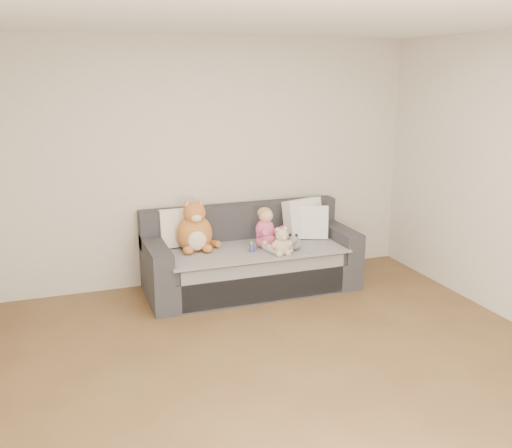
{
  "coord_description": "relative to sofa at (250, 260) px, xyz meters",
  "views": [
    {
      "loc": [
        -1.62,
        -3.36,
        2.22
      ],
      "look_at": [
        0.26,
        1.87,
        0.75
      ],
      "focal_mm": 40.0,
      "sensor_mm": 36.0,
      "label": 1
    }
  ],
  "objects": [
    {
      "name": "room_shell",
      "position": [
        -0.26,
        -1.64,
        0.99
      ],
      "size": [
        5.0,
        5.0,
        5.0
      ],
      "color": "brown",
      "rests_on": "ground"
    },
    {
      "name": "cushion_left",
      "position": [
        -0.68,
        0.22,
        0.36
      ],
      "size": [
        0.44,
        0.2,
        0.41
      ],
      "rotation": [
        0.0,
        0.0,
        -0.01
      ],
      "color": "white",
      "rests_on": "sofa"
    },
    {
      "name": "toddler",
      "position": [
        0.13,
        -0.16,
        0.34
      ],
      "size": [
        0.31,
        0.44,
        0.43
      ],
      "rotation": [
        0.0,
        0.0,
        0.34
      ],
      "color": "#CD4871",
      "rests_on": "sofa"
    },
    {
      "name": "sippy_cup",
      "position": [
        -0.06,
        -0.22,
        0.22
      ],
      "size": [
        0.1,
        0.08,
        0.11
      ],
      "rotation": [
        0.0,
        0.0,
        0.31
      ],
      "color": "#553EAA",
      "rests_on": "sofa"
    },
    {
      "name": "sofa",
      "position": [
        0.0,
        0.0,
        0.0
      ],
      "size": [
        2.2,
        0.94,
        0.85
      ],
      "color": "#2A2A2F",
      "rests_on": "ground"
    },
    {
      "name": "teddy_bear",
      "position": [
        0.19,
        -0.42,
        0.28
      ],
      "size": [
        0.23,
        0.17,
        0.29
      ],
      "rotation": [
        0.0,
        0.0,
        0.1
      ],
      "color": "#C7B68A",
      "rests_on": "sofa"
    },
    {
      "name": "plush_cow",
      "position": [
        0.36,
        -0.31,
        0.24
      ],
      "size": [
        0.16,
        0.23,
        0.19
      ],
      "rotation": [
        0.0,
        0.0,
        -0.43
      ],
      "color": "white",
      "rests_on": "sofa"
    },
    {
      "name": "plush_cat",
      "position": [
        -0.58,
        0.03,
        0.37
      ],
      "size": [
        0.45,
        0.38,
        0.57
      ],
      "rotation": [
        0.0,
        0.0,
        -0.04
      ],
      "color": "#BB6E29",
      "rests_on": "sofa"
    },
    {
      "name": "cushion_right_front",
      "position": [
        0.7,
        0.03,
        0.34
      ],
      "size": [
        0.43,
        0.32,
        0.37
      ],
      "rotation": [
        0.0,
        0.0,
        -0.4
      ],
      "color": "white",
      "rests_on": "sofa"
    },
    {
      "name": "cushion_right_back",
      "position": [
        0.66,
        0.11,
        0.37
      ],
      "size": [
        0.5,
        0.34,
        0.43
      ],
      "rotation": [
        0.0,
        0.0,
        0.31
      ],
      "color": "white",
      "rests_on": "sofa"
    }
  ]
}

